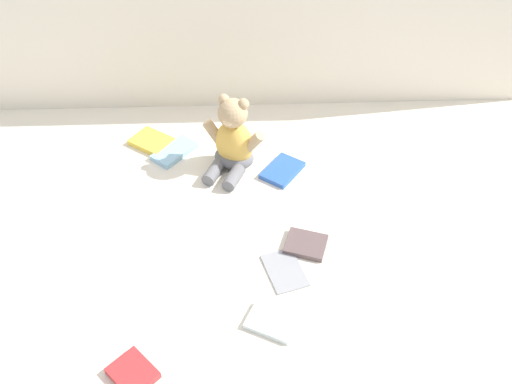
% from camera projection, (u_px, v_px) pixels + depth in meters
% --- Properties ---
extents(ground_plane, '(3.20, 3.20, 0.00)m').
position_uv_depth(ground_plane, '(263.00, 193.00, 1.57)').
color(ground_plane, silver).
extents(teddy_bear, '(0.19, 0.20, 0.23)m').
position_uv_depth(teddy_bear, '(233.00, 142.00, 1.60)').
color(teddy_bear, '#E5B24C').
rests_on(teddy_bear, ground_plane).
extents(book_case_0, '(0.13, 0.11, 0.01)m').
position_uv_depth(book_case_0, '(273.00, 322.00, 1.26)').
color(book_case_0, white).
rests_on(book_case_0, ground_plane).
extents(book_case_1, '(0.15, 0.14, 0.02)m').
position_uv_depth(book_case_1, '(152.00, 142.00, 1.73)').
color(book_case_1, yellow).
rests_on(book_case_1, ground_plane).
extents(book_case_2, '(0.12, 0.11, 0.01)m').
position_uv_depth(book_case_2, '(306.00, 244.00, 1.42)').
color(book_case_2, brown).
rests_on(book_case_2, ground_plane).
extents(book_case_3, '(0.14, 0.15, 0.02)m').
position_uv_depth(book_case_3, '(282.00, 170.00, 1.63)').
color(book_case_3, '#2C59B5').
rests_on(book_case_3, ground_plane).
extents(book_case_4, '(0.12, 0.12, 0.02)m').
position_uv_depth(book_case_4, '(133.00, 373.00, 1.16)').
color(book_case_4, red).
rests_on(book_case_4, ground_plane).
extents(book_case_5, '(0.14, 0.15, 0.02)m').
position_uv_depth(book_case_5, '(175.00, 152.00, 1.69)').
color(book_case_5, '#8CC0E1').
rests_on(book_case_5, ground_plane).
extents(book_case_6, '(0.12, 0.15, 0.01)m').
position_uv_depth(book_case_6, '(285.00, 270.00, 1.37)').
color(book_case_6, gray).
rests_on(book_case_6, ground_plane).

